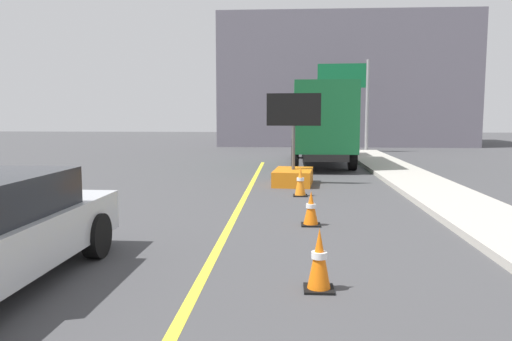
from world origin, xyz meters
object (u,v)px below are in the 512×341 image
Objects in this scene: traffic_cone_far_lane at (311,209)px; box_truck at (321,121)px; highway_guide_sign at (353,89)px; traffic_cone_mid_lane at (319,260)px; arrow_board_trailer at (293,168)px; traffic_cone_curbside at (300,181)px.

box_truck is at bearing 85.56° from traffic_cone_far_lane.
highway_guide_sign is 6.58× the size of traffic_cone_mid_lane.
arrow_board_trailer is 4.08× the size of traffic_cone_far_lane.
traffic_cone_mid_lane is at bearing -93.63° from box_truck.
box_truck is at bearing -107.38° from highway_guide_sign.
traffic_cone_far_lane is (-0.91, -11.66, -1.46)m from box_truck.
traffic_cone_curbside is (0.16, -2.12, -0.10)m from arrow_board_trailer.
traffic_cone_curbside is (-3.16, -15.07, -3.04)m from highway_guide_sign.
arrow_board_trailer is at bearing 94.43° from traffic_cone_curbside.
traffic_cone_far_lane is at bearing 89.05° from traffic_cone_mid_lane.
box_truck reaches higher than traffic_cone_far_lane.
traffic_cone_mid_lane is at bearing -89.49° from traffic_cone_curbside.
arrow_board_trailer is 3.50× the size of traffic_cone_curbside.
box_truck reaches higher than traffic_cone_mid_lane.
highway_guide_sign is (2.14, 6.83, 1.64)m from box_truck.
traffic_cone_far_lane is at bearing -94.44° from box_truck.
highway_guide_sign reaches higher than traffic_cone_curbside.
traffic_cone_mid_lane is at bearing -88.57° from arrow_board_trailer.
highway_guide_sign is 18.99m from traffic_cone_far_lane.
box_truck is 10.35× the size of traffic_cone_curbside.
arrow_board_trailer is at bearing -104.41° from highway_guide_sign.
traffic_cone_far_lane is (0.28, -5.54, -0.16)m from arrow_board_trailer.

